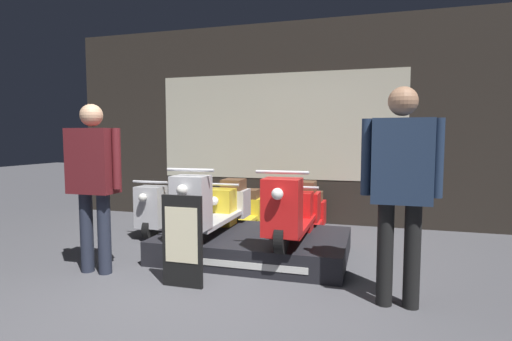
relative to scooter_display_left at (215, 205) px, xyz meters
name	(u,v)px	position (x,y,z in m)	size (l,w,h in m)	color
ground_plane	(172,312)	(0.27, -1.59, -0.58)	(30.00, 30.00, 0.00)	#4C4C51
shop_wall_back	(278,123)	(0.27, 2.05, 1.02)	(7.27, 0.09, 3.20)	#28231E
display_platform	(254,245)	(0.47, 0.01, -0.45)	(2.11, 1.38, 0.26)	black
scooter_display_left	(215,205)	(0.00, 0.00, 0.00)	(0.51, 1.73, 0.80)	black
scooter_display_right	(295,209)	(0.95, 0.00, 0.00)	(0.51, 1.73, 0.80)	black
scooter_backrow_0	(174,208)	(-1.07, 1.00, -0.26)	(0.51, 1.73, 0.80)	black
scooter_backrow_1	(237,212)	(-0.08, 1.00, -0.26)	(0.51, 1.73, 0.80)	black
scooter_backrow_2	(306,216)	(0.91, 1.00, -0.26)	(0.51, 1.73, 0.80)	black
person_left_browsing	(93,173)	(-0.91, -0.96, 0.44)	(0.63, 0.26, 1.70)	#232838
person_right_browsing	(401,177)	(1.99, -0.96, 0.48)	(0.62, 0.26, 1.77)	black
price_sign_board	(182,241)	(0.11, -1.07, -0.15)	(0.39, 0.04, 0.85)	black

